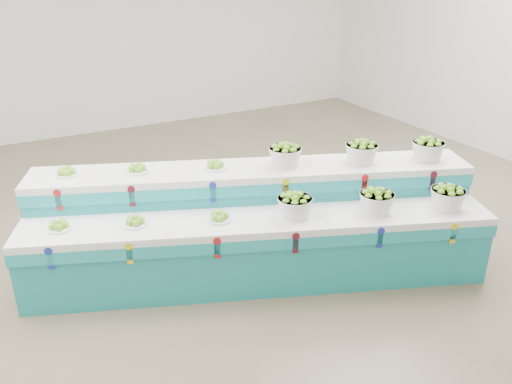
# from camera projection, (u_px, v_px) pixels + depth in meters

# --- Properties ---
(ground) EXTENTS (10.00, 10.00, 0.00)m
(ground) POSITION_uv_depth(u_px,v_px,m) (240.00, 245.00, 5.95)
(ground) COLOR brown
(ground) RESTS_ON ground
(back_wall) EXTENTS (10.00, 0.00, 10.00)m
(back_wall) POSITION_uv_depth(u_px,v_px,m) (109.00, 18.00, 9.15)
(back_wall) COLOR silver
(back_wall) RESTS_ON ground
(display_stand) EXTENTS (4.60, 2.70, 1.02)m
(display_stand) POSITION_uv_depth(u_px,v_px,m) (256.00, 225.00, 5.30)
(display_stand) COLOR teal
(display_stand) RESTS_ON ground
(plate_lower_left) EXTENTS (0.29, 0.29, 0.09)m
(plate_lower_left) POSITION_uv_depth(u_px,v_px,m) (59.00, 225.00, 4.73)
(plate_lower_left) COLOR white
(plate_lower_left) RESTS_ON display_stand
(plate_lower_mid) EXTENTS (0.29, 0.29, 0.09)m
(plate_lower_mid) POSITION_uv_depth(u_px,v_px,m) (135.00, 221.00, 4.81)
(plate_lower_mid) COLOR white
(plate_lower_mid) RESTS_ON display_stand
(plate_lower_right) EXTENTS (0.29, 0.29, 0.09)m
(plate_lower_right) POSITION_uv_depth(u_px,v_px,m) (219.00, 216.00, 4.90)
(plate_lower_right) COLOR white
(plate_lower_right) RESTS_ON display_stand
(basket_lower_left) EXTENTS (0.43, 0.43, 0.24)m
(basket_lower_left) POSITION_uv_depth(u_px,v_px,m) (295.00, 205.00, 4.95)
(basket_lower_left) COLOR silver
(basket_lower_left) RESTS_ON display_stand
(basket_lower_mid) EXTENTS (0.43, 0.43, 0.24)m
(basket_lower_mid) POSITION_uv_depth(u_px,v_px,m) (377.00, 201.00, 5.04)
(basket_lower_mid) COLOR silver
(basket_lower_mid) RESTS_ON display_stand
(basket_lower_right) EXTENTS (0.43, 0.43, 0.24)m
(basket_lower_right) POSITION_uv_depth(u_px,v_px,m) (448.00, 197.00, 5.12)
(basket_lower_right) COLOR silver
(basket_lower_right) RESTS_ON display_stand
(plate_upper_left) EXTENTS (0.29, 0.29, 0.09)m
(plate_upper_left) POSITION_uv_depth(u_px,v_px,m) (66.00, 171.00, 5.11)
(plate_upper_left) COLOR white
(plate_upper_left) RESTS_ON display_stand
(plate_upper_mid) EXTENTS (0.29, 0.29, 0.09)m
(plate_upper_mid) POSITION_uv_depth(u_px,v_px,m) (137.00, 168.00, 5.19)
(plate_upper_mid) COLOR white
(plate_upper_mid) RESTS_ON display_stand
(plate_upper_right) EXTENTS (0.29, 0.29, 0.09)m
(plate_upper_right) POSITION_uv_depth(u_px,v_px,m) (215.00, 165.00, 5.28)
(plate_upper_right) COLOR white
(plate_upper_right) RESTS_ON display_stand
(basket_upper_left) EXTENTS (0.43, 0.43, 0.24)m
(basket_upper_left) POSITION_uv_depth(u_px,v_px,m) (285.00, 155.00, 5.33)
(basket_upper_left) COLOR silver
(basket_upper_left) RESTS_ON display_stand
(basket_upper_mid) EXTENTS (0.43, 0.43, 0.24)m
(basket_upper_mid) POSITION_uv_depth(u_px,v_px,m) (361.00, 152.00, 5.42)
(basket_upper_mid) COLOR silver
(basket_upper_mid) RESTS_ON display_stand
(basket_upper_right) EXTENTS (0.43, 0.43, 0.24)m
(basket_upper_right) POSITION_uv_depth(u_px,v_px,m) (428.00, 149.00, 5.50)
(basket_upper_right) COLOR silver
(basket_upper_right) RESTS_ON display_stand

